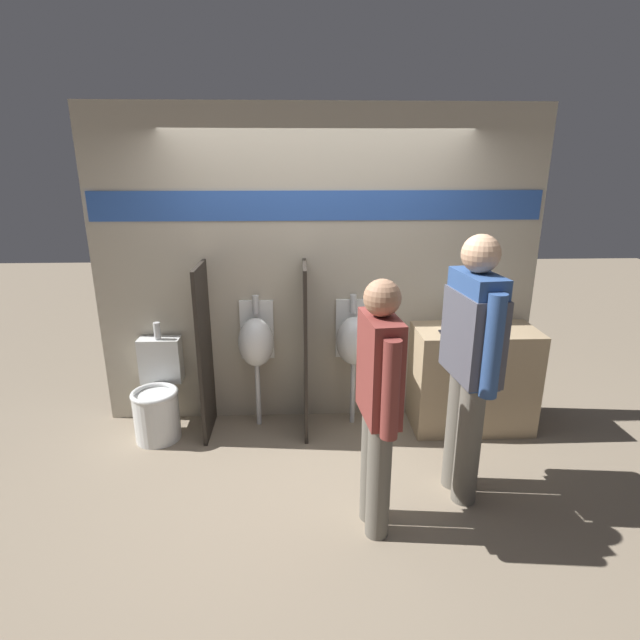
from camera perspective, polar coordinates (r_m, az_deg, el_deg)
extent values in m
plane|color=gray|center=(4.25, 0.10, -14.33)|extent=(16.00, 16.00, 0.00)
cube|color=#B2A893|center=(4.29, -0.24, 5.57)|extent=(3.78, 0.06, 2.70)
cube|color=#2D56AD|center=(4.18, -0.23, 12.94)|extent=(3.71, 0.01, 0.24)
cube|color=tan|center=(4.56, 17.00, -6.41)|extent=(1.02, 0.51, 0.90)
cylinder|color=silver|center=(4.41, 16.77, -0.09)|extent=(0.40, 0.40, 0.12)
cylinder|color=silver|center=(4.50, 16.35, 2.03)|extent=(0.03, 0.03, 0.14)
cube|color=black|center=(4.21, 14.06, -1.47)|extent=(0.07, 0.14, 0.01)
cube|color=#28231E|center=(4.27, -13.02, -3.60)|extent=(0.03, 0.51, 1.47)
cube|color=#28231E|center=(4.19, -1.69, -3.52)|extent=(0.03, 0.51, 1.47)
cylinder|color=silver|center=(4.48, -7.08, -8.39)|extent=(0.04, 0.04, 0.59)
ellipsoid|color=silver|center=(4.29, -7.32, -2.55)|extent=(0.31, 0.30, 0.42)
cube|color=silver|center=(4.40, -7.20, -1.10)|extent=(0.29, 0.02, 0.53)
cylinder|color=silver|center=(4.30, -7.36, 1.74)|extent=(0.06, 0.06, 0.16)
cylinder|color=silver|center=(4.48, 3.76, -8.24)|extent=(0.04, 0.04, 0.59)
ellipsoid|color=silver|center=(4.29, 3.89, -2.40)|extent=(0.31, 0.30, 0.42)
cube|color=silver|center=(4.41, 3.70, -0.96)|extent=(0.29, 0.02, 0.53)
cylinder|color=silver|center=(4.30, 3.81, 1.88)|extent=(0.06, 0.06, 0.16)
cylinder|color=silver|center=(4.49, -18.14, -10.46)|extent=(0.37, 0.37, 0.41)
torus|color=silver|center=(4.39, -18.41, -7.98)|extent=(0.39, 0.39, 0.04)
cube|color=silver|center=(4.56, -17.73, -4.37)|extent=(0.35, 0.16, 0.40)
cylinder|color=silver|center=(4.45, -18.13, -1.14)|extent=(0.06, 0.06, 0.14)
cylinder|color=#666056|center=(3.60, 16.58, -13.34)|extent=(0.17, 0.17, 0.89)
cylinder|color=#666056|center=(3.73, 15.44, -12.01)|extent=(0.17, 0.17, 0.89)
cube|color=#2D4C84|center=(3.34, 17.15, -0.76)|extent=(0.25, 0.48, 0.70)
cube|color=#4C4C56|center=(3.36, 17.07, -1.67)|extent=(0.28, 0.51, 0.56)
cylinder|color=#2D4C84|center=(3.13, 19.14, -2.89)|extent=(0.11, 0.11, 0.65)
cylinder|color=#2D4C84|center=(3.58, 15.32, 0.04)|extent=(0.11, 0.11, 0.65)
sphere|color=tan|center=(3.23, 17.92, 7.22)|extent=(0.24, 0.24, 0.24)
cylinder|color=#666056|center=(3.22, 6.72, -17.67)|extent=(0.15, 0.15, 0.79)
cylinder|color=#666056|center=(3.35, 6.00, -16.15)|extent=(0.15, 0.15, 0.79)
cube|color=brown|center=(2.94, 6.82, -5.42)|extent=(0.22, 0.43, 0.63)
cylinder|color=brown|center=(2.75, 8.08, -7.94)|extent=(0.10, 0.10, 0.58)
cylinder|color=brown|center=(3.16, 5.69, -4.28)|extent=(0.10, 0.10, 0.58)
sphere|color=#A87A5B|center=(2.80, 7.13, 2.53)|extent=(0.21, 0.21, 0.21)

